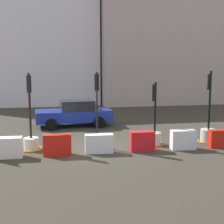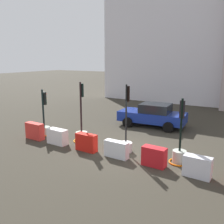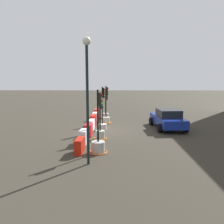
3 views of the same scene
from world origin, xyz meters
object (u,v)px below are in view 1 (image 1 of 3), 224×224
(construction_barrier_5, at_px, (183,140))
(car_blue_estate, at_px, (74,113))
(construction_barrier_2, at_px, (57,145))
(traffic_light_4, at_px, (208,131))
(traffic_light_3, at_px, (155,134))
(traffic_light_2, at_px, (97,134))
(construction_barrier_6, at_px, (221,138))
(traffic_light_1, at_px, (31,138))
(construction_barrier_1, at_px, (7,148))
(construction_barrier_3, at_px, (99,144))
(construction_barrier_4, at_px, (142,141))

(construction_barrier_5, relative_size, car_blue_estate, 0.24)
(car_blue_estate, bearing_deg, construction_barrier_2, -100.23)
(traffic_light_4, bearing_deg, construction_barrier_2, -172.27)
(traffic_light_3, distance_m, traffic_light_4, 2.64)
(traffic_light_2, distance_m, construction_barrier_6, 5.42)
(traffic_light_1, relative_size, car_blue_estate, 0.73)
(construction_barrier_5, distance_m, car_blue_estate, 7.33)
(traffic_light_2, height_order, construction_barrier_1, traffic_light_2)
(car_blue_estate, bearing_deg, construction_barrier_5, -54.87)
(traffic_light_3, distance_m, car_blue_estate, 6.01)
(traffic_light_2, height_order, construction_barrier_5, traffic_light_2)
(traffic_light_3, distance_m, construction_barrier_3, 2.78)
(traffic_light_4, bearing_deg, construction_barrier_6, -84.91)
(traffic_light_3, distance_m, construction_barrier_4, 1.18)
(traffic_light_3, height_order, construction_barrier_2, traffic_light_3)
(traffic_light_2, xyz_separation_m, construction_barrier_4, (1.78, -0.85, -0.18))
(construction_barrier_4, bearing_deg, car_blue_estate, 112.42)
(traffic_light_2, bearing_deg, traffic_light_1, 176.81)
(traffic_light_1, height_order, construction_barrier_6, traffic_light_1)
(traffic_light_1, bearing_deg, traffic_light_2, -3.19)
(traffic_light_1, bearing_deg, construction_barrier_6, -7.48)
(construction_barrier_3, xyz_separation_m, construction_barrier_4, (1.82, 0.00, 0.03))
(traffic_light_3, height_order, car_blue_estate, traffic_light_3)
(construction_barrier_3, bearing_deg, traffic_light_1, 159.93)
(traffic_light_2, height_order, construction_barrier_6, traffic_light_2)
(traffic_light_3, distance_m, construction_barrier_5, 1.35)
(traffic_light_2, bearing_deg, construction_barrier_6, -9.69)
(traffic_light_2, bearing_deg, construction_barrier_1, -166.74)
(construction_barrier_3, bearing_deg, construction_barrier_1, -179.96)
(traffic_light_4, relative_size, construction_barrier_2, 2.96)
(construction_barrier_1, distance_m, construction_barrier_5, 7.20)
(traffic_light_3, height_order, construction_barrier_1, traffic_light_3)
(construction_barrier_2, height_order, construction_barrier_5, construction_barrier_2)
(traffic_light_2, xyz_separation_m, car_blue_estate, (-0.65, 5.04, 0.17))
(construction_barrier_1, distance_m, construction_barrier_2, 1.91)
(traffic_light_2, relative_size, construction_barrier_5, 3.08)
(construction_barrier_1, xyz_separation_m, construction_barrier_2, (1.91, -0.02, 0.02))
(traffic_light_3, distance_m, construction_barrier_6, 2.88)
(construction_barrier_2, xyz_separation_m, construction_barrier_6, (7.05, -0.03, -0.04))
(traffic_light_4, height_order, car_blue_estate, traffic_light_4)
(traffic_light_1, distance_m, traffic_light_2, 2.80)
(traffic_light_1, height_order, traffic_light_2, traffic_light_2)
(traffic_light_2, relative_size, construction_barrier_2, 2.93)
(traffic_light_1, bearing_deg, traffic_light_4, -0.63)
(construction_barrier_2, height_order, construction_barrier_6, construction_barrier_2)
(traffic_light_3, relative_size, car_blue_estate, 0.64)
(traffic_light_4, bearing_deg, construction_barrier_4, -165.16)
(construction_barrier_5, height_order, car_blue_estate, car_blue_estate)
(construction_barrier_2, distance_m, construction_barrier_6, 7.05)
(construction_barrier_4, relative_size, car_blue_estate, 0.23)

